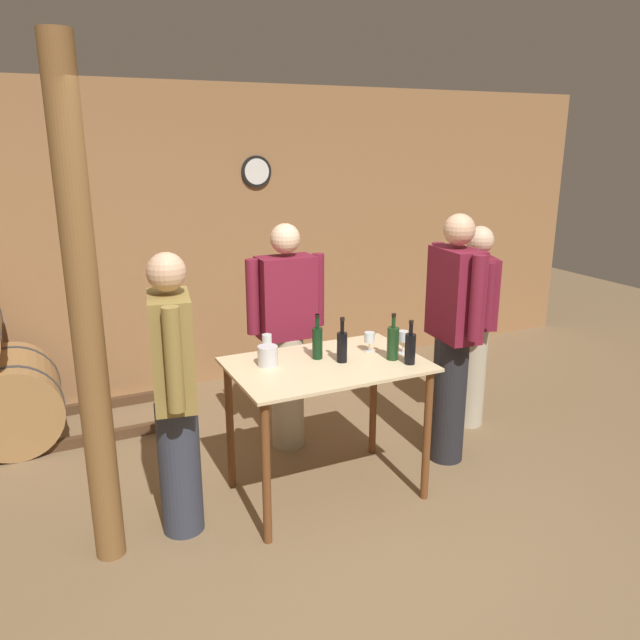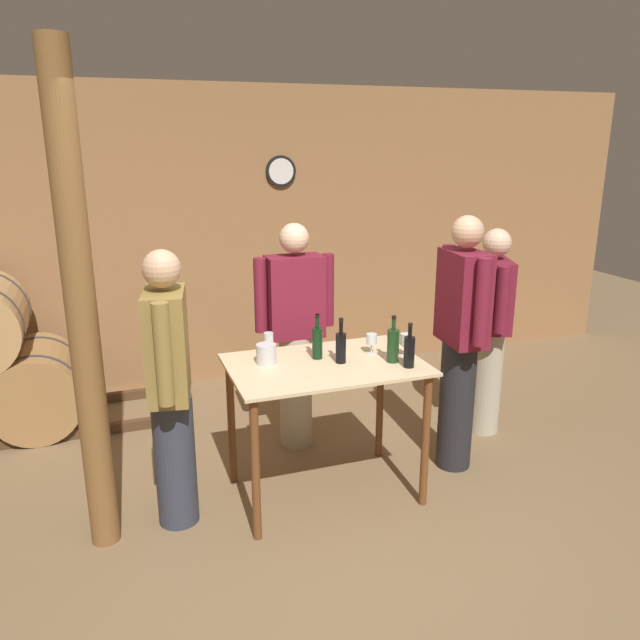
# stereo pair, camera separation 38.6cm
# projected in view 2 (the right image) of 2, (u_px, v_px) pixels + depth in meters

# --- Properties ---
(ground_plane) EXTENTS (14.00, 14.00, 0.00)m
(ground_plane) POSITION_uv_depth(u_px,v_px,m) (338.00, 538.00, 3.62)
(ground_plane) COLOR brown
(back_wall) EXTENTS (8.40, 0.08, 2.70)m
(back_wall) POSITION_uv_depth(u_px,v_px,m) (232.00, 238.00, 5.73)
(back_wall) COLOR #996B42
(back_wall) RESTS_ON ground_plane
(tasting_table) EXTENTS (1.19, 0.79, 0.90)m
(tasting_table) POSITION_uv_depth(u_px,v_px,m) (325.00, 386.00, 3.89)
(tasting_table) COLOR beige
(tasting_table) RESTS_ON ground_plane
(wooden_post) EXTENTS (0.16, 0.16, 2.70)m
(wooden_post) POSITION_uv_depth(u_px,v_px,m) (82.00, 315.00, 3.23)
(wooden_post) COLOR brown
(wooden_post) RESTS_ON ground_plane
(wine_bottle_far_left) EXTENTS (0.07, 0.07, 0.29)m
(wine_bottle_far_left) POSITION_uv_depth(u_px,v_px,m) (317.00, 342.00, 3.90)
(wine_bottle_far_left) COLOR black
(wine_bottle_far_left) RESTS_ON tasting_table
(wine_bottle_left) EXTENTS (0.06, 0.06, 0.29)m
(wine_bottle_left) POSITION_uv_depth(u_px,v_px,m) (341.00, 346.00, 3.82)
(wine_bottle_left) COLOR black
(wine_bottle_left) RESTS_ON tasting_table
(wine_bottle_center) EXTENTS (0.07, 0.07, 0.30)m
(wine_bottle_center) POSITION_uv_depth(u_px,v_px,m) (393.00, 345.00, 3.84)
(wine_bottle_center) COLOR #193819
(wine_bottle_center) RESTS_ON tasting_table
(wine_bottle_right) EXTENTS (0.07, 0.07, 0.28)m
(wine_bottle_right) POSITION_uv_depth(u_px,v_px,m) (409.00, 350.00, 3.75)
(wine_bottle_right) COLOR black
(wine_bottle_right) RESTS_ON tasting_table
(wine_glass_near_left) EXTENTS (0.06, 0.06, 0.14)m
(wine_glass_near_left) POSITION_uv_depth(u_px,v_px,m) (269.00, 338.00, 4.00)
(wine_glass_near_left) COLOR silver
(wine_glass_near_left) RESTS_ON tasting_table
(wine_glass_near_center) EXTENTS (0.07, 0.07, 0.13)m
(wine_glass_near_center) POSITION_uv_depth(u_px,v_px,m) (372.00, 340.00, 3.99)
(wine_glass_near_center) COLOR silver
(wine_glass_near_center) RESTS_ON tasting_table
(wine_glass_near_right) EXTENTS (0.06, 0.06, 0.15)m
(wine_glass_near_right) POSITION_uv_depth(u_px,v_px,m) (405.00, 340.00, 3.94)
(wine_glass_near_right) COLOR silver
(wine_glass_near_right) RESTS_ON tasting_table
(ice_bucket) EXTENTS (0.12, 0.12, 0.12)m
(ice_bucket) POSITION_uv_depth(u_px,v_px,m) (266.00, 354.00, 3.82)
(ice_bucket) COLOR silver
(ice_bucket) RESTS_ON tasting_table
(person_host) EXTENTS (0.25, 0.59, 1.76)m
(person_host) POSITION_uv_depth(u_px,v_px,m) (461.00, 339.00, 4.18)
(person_host) COLOR #232328
(person_host) RESTS_ON ground_plane
(person_visitor_with_scarf) EXTENTS (0.34, 0.56, 1.60)m
(person_visitor_with_scarf) POSITION_uv_depth(u_px,v_px,m) (490.00, 328.00, 4.73)
(person_visitor_with_scarf) COLOR #B7AD93
(person_visitor_with_scarf) RESTS_ON ground_plane
(person_visitor_bearded) EXTENTS (0.59, 0.24, 1.67)m
(person_visitor_bearded) POSITION_uv_depth(u_px,v_px,m) (295.00, 332.00, 4.51)
(person_visitor_bearded) COLOR #B7AD93
(person_visitor_bearded) RESTS_ON ground_plane
(person_visitor_near_door) EXTENTS (0.29, 0.58, 1.66)m
(person_visitor_near_door) POSITION_uv_depth(u_px,v_px,m) (170.00, 386.00, 3.55)
(person_visitor_near_door) COLOR #333847
(person_visitor_near_door) RESTS_ON ground_plane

